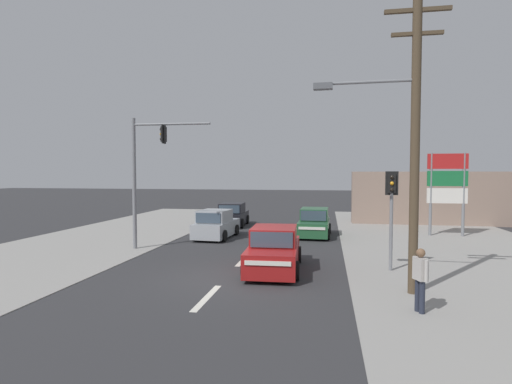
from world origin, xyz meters
TOP-DOWN VIEW (x-y plane):
  - ground_plane at (0.00, 0.00)m, footprint 140.00×140.00m
  - lane_dash_near at (0.00, -2.00)m, footprint 0.20×2.40m
  - lane_dash_mid at (0.00, 3.00)m, footprint 0.20×2.40m
  - lane_dash_far at (0.00, 8.00)m, footprint 0.20×2.40m
  - kerb_right_verge at (9.00, 2.00)m, footprint 10.00×44.00m
  - kerb_left_verge at (-8.50, 4.00)m, footprint 8.00×40.00m
  - utility_pole_foreground_right at (5.60, -0.61)m, footprint 3.78×0.35m
  - traffic_signal_mast at (-4.88, 4.39)m, footprint 3.69×0.44m
  - pedestal_signal_right_kerb at (5.55, 2.09)m, footprint 0.44×0.30m
  - shopping_plaza_sign at (9.82, 10.88)m, footprint 2.10×0.16m
  - shopfront_wall_far at (11.00, 16.00)m, footprint 12.00×1.00m
  - sedan_oncoming_near at (1.43, 1.53)m, footprint 2.02×4.30m
  - hatchback_receding_far at (-2.59, 8.04)m, footprint 1.94×3.72m
  - hatchback_oncoming_mid at (2.60, 9.68)m, footprint 1.87×3.68m
  - hatchback_kerbside_parked at (-2.87, 13.05)m, footprint 1.91×3.71m
  - pedestrian_at_kerb at (5.60, -2.25)m, footprint 0.34×0.53m

SIDE VIEW (x-z plane):
  - ground_plane at x=0.00m, z-range 0.00..0.00m
  - lane_dash_near at x=0.00m, z-range 0.00..0.01m
  - lane_dash_mid at x=0.00m, z-range 0.00..0.01m
  - lane_dash_far at x=0.00m, z-range 0.00..0.01m
  - kerb_right_verge at x=9.00m, z-range 0.00..0.02m
  - kerb_left_verge at x=-8.50m, z-range 0.00..0.02m
  - hatchback_receding_far at x=-2.59m, z-range -0.06..1.47m
  - hatchback_oncoming_mid at x=2.60m, z-range -0.06..1.47m
  - hatchback_kerbside_parked at x=-2.87m, z-range -0.06..1.47m
  - sedan_oncoming_near at x=1.43m, z-range -0.08..1.48m
  - pedestrian_at_kerb at x=5.60m, z-range 0.11..1.74m
  - shopfront_wall_far at x=11.00m, z-range 0.00..3.60m
  - pedestal_signal_right_kerb at x=5.55m, z-range 0.64..4.20m
  - shopping_plaza_sign at x=9.82m, z-range 0.68..5.28m
  - traffic_signal_mast at x=-4.88m, z-range 0.83..6.83m
  - utility_pole_foreground_right at x=5.60m, z-range 0.35..8.86m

